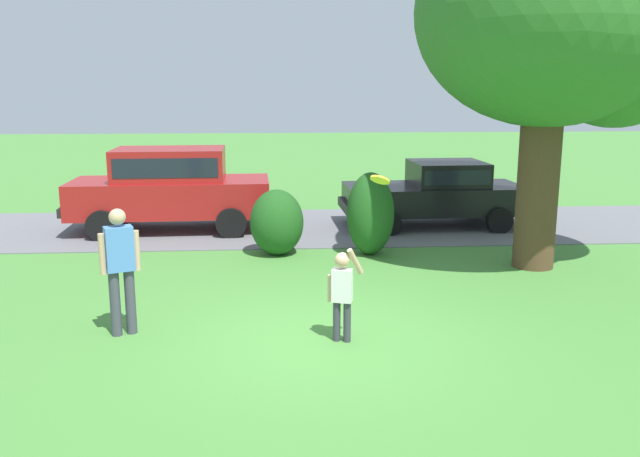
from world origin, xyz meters
name	(u,v)px	position (x,y,z in m)	size (l,w,h in m)	color
ground_plane	(318,340)	(0.00, 0.00, 0.00)	(80.00, 80.00, 0.00)	#478438
driveway_strip	(299,227)	(0.00, 7.21, 0.01)	(28.00, 4.40, 0.02)	slate
oak_tree_large	(558,24)	(4.44, 3.48, 4.37)	(5.05, 4.68, 6.57)	#513823
shrub_near_tree	(277,222)	(-0.52, 4.62, 0.66)	(1.06, 1.03, 1.32)	#1E511C
shrub_centre_left	(370,214)	(1.33, 4.50, 0.83)	(0.94, 0.95, 1.66)	#1E511C
parked_sedan	(438,191)	(3.33, 7.13, 0.85)	(4.46, 2.21, 1.56)	black
parked_suv	(171,185)	(-2.96, 7.05, 1.08)	(4.75, 2.21, 1.92)	maroon
child_thrower	(342,289)	(0.31, -0.06, 0.72)	(0.48, 0.23, 1.29)	#383842
frisbee	(380,180)	(0.90, 0.68, 2.05)	(0.31, 0.27, 0.22)	yellow
adult_onlooker	(120,265)	(-2.62, 0.39, 0.98)	(0.50, 0.34, 1.74)	#3F3F4C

